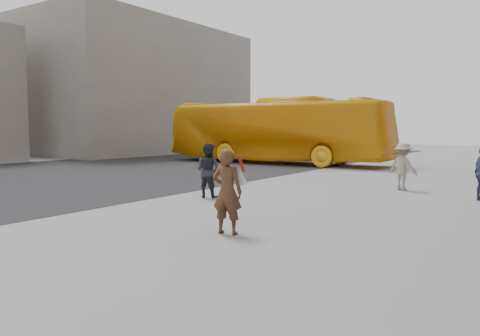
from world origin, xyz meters
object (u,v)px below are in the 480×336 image
Objects in this scene: woman at (227,191)px; bus at (276,131)px; pedestrian_b at (403,166)px; pedestrian_a at (208,170)px.

bus reaches higher than woman.
woman is at bearing 104.11° from pedestrian_b.
bus is at bearing -73.76° from pedestrian_a.
pedestrian_a is at bearing -159.21° from bus.
pedestrian_b is at bearing -130.80° from bus.
woman is 8.27m from pedestrian_b.
woman is at bearing 127.35° from pedestrian_a.
pedestrian_a is 6.36m from pedestrian_b.
woman is 17.81m from bus.
pedestrian_a is (-3.15, 3.44, -0.04)m from woman.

